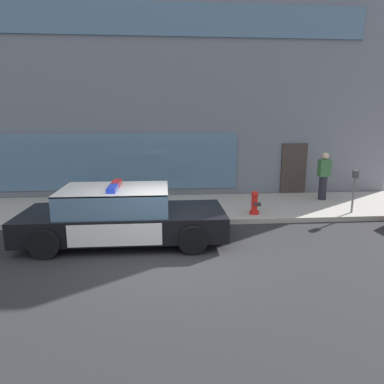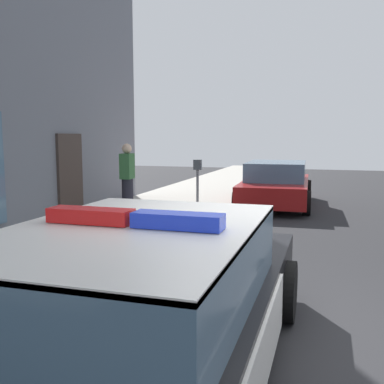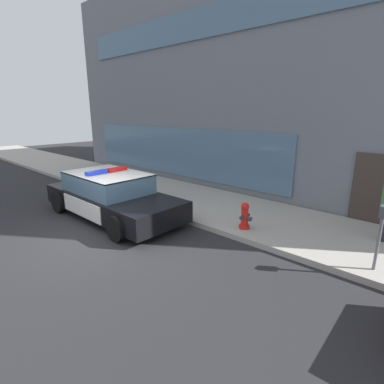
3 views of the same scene
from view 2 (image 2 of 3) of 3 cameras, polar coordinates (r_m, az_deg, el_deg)
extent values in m
plane|color=#262628|center=(4.73, 11.55, -18.49)|extent=(48.00, 48.00, 0.00)
cube|color=#382D28|center=(10.98, -15.43, 1.77)|extent=(1.00, 0.08, 2.10)
cube|color=black|center=(3.76, -6.05, -17.01)|extent=(5.01, 1.96, 0.60)
cube|color=silver|center=(5.13, 0.97, -8.34)|extent=(1.71, 1.92, 0.05)
cube|color=silver|center=(4.14, -19.75, -15.06)|extent=(2.10, 0.04, 0.51)
cube|color=silver|center=(3.44, 9.51, -19.51)|extent=(2.10, 0.04, 0.51)
cube|color=yellow|center=(4.15, -19.93, -15.02)|extent=(0.22, 0.01, 0.26)
cube|color=slate|center=(3.39, -7.52, -9.49)|extent=(2.61, 1.76, 0.60)
cube|color=silver|center=(3.32, -7.60, -4.69)|extent=(2.61, 1.76, 0.04)
cube|color=red|center=(3.46, -12.92, -2.97)|extent=(0.20, 0.66, 0.11)
cube|color=blue|center=(3.18, -1.84, -3.70)|extent=(0.20, 0.66, 0.11)
cylinder|color=black|center=(5.60, -8.68, -10.54)|extent=(0.68, 0.22, 0.68)
cylinder|color=black|center=(5.11, 11.94, -12.39)|extent=(0.68, 0.22, 0.68)
cylinder|color=red|center=(7.77, -6.30, -6.53)|extent=(0.28, 0.28, 0.10)
cylinder|color=red|center=(7.71, -6.33, -4.55)|extent=(0.19, 0.19, 0.45)
sphere|color=red|center=(7.66, -6.36, -2.41)|extent=(0.22, 0.22, 0.22)
cylinder|color=#333338|center=(7.65, -6.37, -1.84)|extent=(0.06, 0.06, 0.05)
cylinder|color=#333338|center=(7.65, -5.34, -4.45)|extent=(0.09, 0.10, 0.09)
cylinder|color=#333338|center=(7.77, -7.32, -4.31)|extent=(0.09, 0.10, 0.09)
cylinder|color=#333338|center=(7.85, -5.90, -4.46)|extent=(0.10, 0.12, 0.12)
cube|color=maroon|center=(13.31, 10.75, 0.35)|extent=(4.53, 1.98, 0.56)
cube|color=slate|center=(13.26, 10.80, 2.63)|extent=(2.38, 1.72, 0.56)
cylinder|color=black|center=(14.87, 7.66, 0.51)|extent=(0.65, 0.22, 0.64)
cylinder|color=black|center=(14.76, 14.70, 0.28)|extent=(0.65, 0.22, 0.64)
cylinder|color=black|center=(11.98, 5.85, -1.08)|extent=(0.65, 0.22, 0.64)
cylinder|color=black|center=(11.84, 14.60, -1.38)|extent=(0.65, 0.22, 0.64)
cylinder|color=#23232D|center=(11.05, -8.29, -0.49)|extent=(0.28, 0.28, 0.85)
cube|color=#336638|center=(10.97, -8.36, 3.32)|extent=(0.42, 0.29, 0.62)
sphere|color=beige|center=(10.95, -8.40, 5.56)|extent=(0.24, 0.24, 0.24)
cylinder|color=slate|center=(10.54, 0.72, -0.09)|extent=(0.06, 0.06, 1.10)
cube|color=#474C51|center=(10.48, 0.72, 3.54)|extent=(0.12, 0.18, 0.24)
camera|label=1|loc=(8.15, 76.76, 8.98)|focal=31.68mm
camera|label=3|loc=(11.57, 35.16, 11.79)|focal=27.77mm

